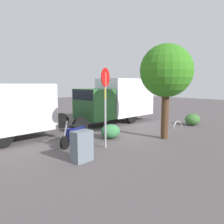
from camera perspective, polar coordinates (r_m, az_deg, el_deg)
The scene contains 9 objects.
ground_plane at distance 11.74m, azimuth 4.70°, elevation -5.89°, with size 60.00×60.00×0.00m, color #524B4C.
box_truck_near at distance 15.22m, azimuth 1.04°, elevation 3.41°, with size 7.00×2.25×3.01m.
motorcycle at distance 9.85m, azimuth -9.53°, elevation -5.44°, with size 1.74×0.80×1.20m.
stop_sign at distance 9.08m, azimuth -1.71°, elevation 4.33°, with size 0.71×0.33×3.30m.
street_tree at distance 10.99m, azimuth 13.75°, elevation 10.06°, with size 2.51×2.51×4.54m.
utility_cabinet at distance 7.81m, azimuth -7.74°, elevation -8.67°, with size 0.70×0.43×1.08m, color slate.
bike_rack_hoop at distance 14.11m, azimuth 16.46°, elevation -3.93°, with size 0.85×0.85×0.05m, color #B7B7BC.
shrub_near_sign at distance 10.93m, azimuth -0.37°, elevation -4.99°, with size 1.02×0.84×0.70m, color #347742.
shrub_mid_verge at distance 15.24m, azimuth 19.96°, elevation -1.80°, with size 1.11×0.91×0.75m, color #38682E.
Camera 1 is at (8.55, 7.58, 2.68)m, focal length 35.63 mm.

